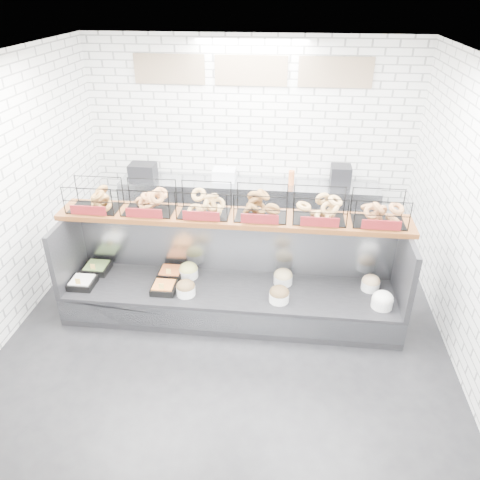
# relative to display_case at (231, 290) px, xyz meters

# --- Properties ---
(ground) EXTENTS (5.50, 5.50, 0.00)m
(ground) POSITION_rel_display_case_xyz_m (-0.00, -0.35, -0.32)
(ground) COLOR black
(ground) RESTS_ON ground
(room_shell) EXTENTS (5.02, 5.51, 3.01)m
(room_shell) POSITION_rel_display_case_xyz_m (-0.00, 0.26, 1.73)
(room_shell) COLOR white
(room_shell) RESTS_ON ground
(display_case) EXTENTS (4.00, 0.90, 1.20)m
(display_case) POSITION_rel_display_case_xyz_m (0.00, 0.00, 0.00)
(display_case) COLOR black
(display_case) RESTS_ON ground
(bagel_shelf) EXTENTS (4.10, 0.50, 0.40)m
(bagel_shelf) POSITION_rel_display_case_xyz_m (0.01, 0.17, 1.06)
(bagel_shelf) COLOR #4E2810
(bagel_shelf) RESTS_ON display_case
(prep_counter) EXTENTS (4.00, 0.60, 1.20)m
(prep_counter) POSITION_rel_display_case_xyz_m (-0.01, 2.08, 0.15)
(prep_counter) COLOR #93969B
(prep_counter) RESTS_ON ground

